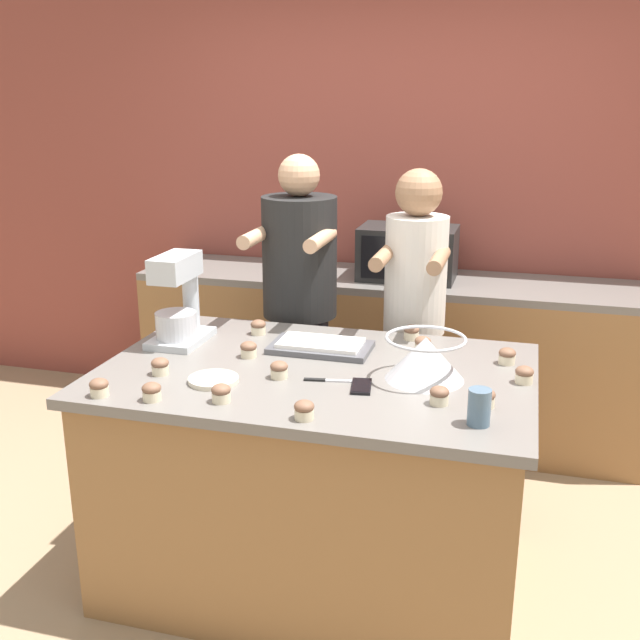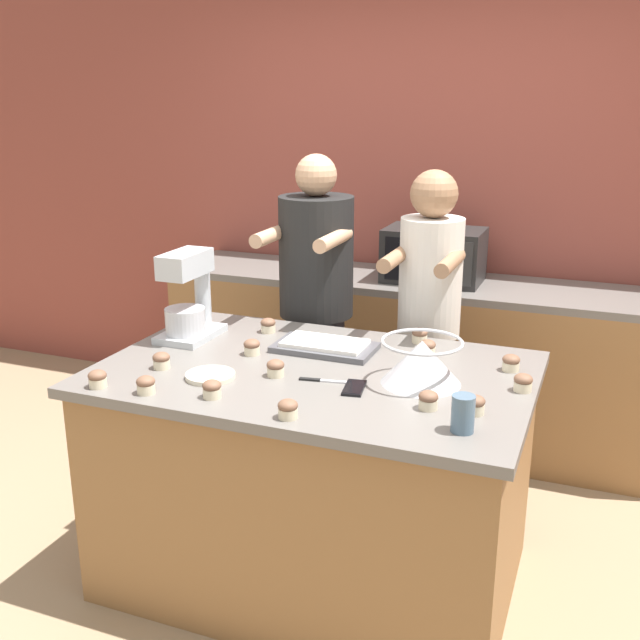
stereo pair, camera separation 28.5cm
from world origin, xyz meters
TOP-DOWN VIEW (x-y plane):
  - ground_plane at (0.00, 0.00)m, footprint 16.00×16.00m
  - back_wall at (0.00, 1.80)m, footprint 10.00×0.06m
  - island_counter at (0.00, 0.00)m, footprint 1.64×1.07m
  - back_counter at (0.00, 1.45)m, footprint 2.80×0.60m
  - person_left at (-0.30, 0.75)m, footprint 0.37×0.52m
  - person_right at (0.26, 0.75)m, footprint 0.31×0.48m
  - stand_mixer at (-0.64, 0.16)m, footprint 0.20×0.30m
  - mixing_bowl at (0.41, 0.01)m, footprint 0.30×0.30m
  - baking_tray at (-0.04, 0.21)m, footprint 0.41×0.23m
  - microwave_oven at (0.11, 1.45)m, footprint 0.52×0.34m
  - cell_phone at (0.21, -0.14)m, footprint 0.09×0.15m
  - drinking_glass at (0.63, -0.34)m, footprint 0.07×0.07m
  - small_plate at (-0.32, -0.23)m, footprint 0.18×0.18m
  - knife at (0.08, -0.11)m, footprint 0.22×0.05m
  - cupcake_0 at (0.09, -0.45)m, footprint 0.07×0.07m
  - cupcake_1 at (-0.65, -0.46)m, footprint 0.07×0.07m
  - cupcake_2 at (-0.46, -0.44)m, footprint 0.07×0.07m
  - cupcake_3 at (0.64, -0.19)m, footprint 0.07×0.07m
  - cupcake_4 at (0.77, 0.06)m, footprint 0.07×0.07m
  - cupcake_5 at (-0.11, -0.13)m, footprint 0.07×0.07m
  - cupcake_6 at (0.29, 0.45)m, footprint 0.07×0.07m
  - cupcake_7 at (0.70, 0.26)m, footprint 0.07×0.07m
  - cupcake_8 at (-0.55, -0.21)m, footprint 0.07×0.07m
  - cupcake_9 at (-0.23, -0.39)m, footprint 0.07×0.07m
  - cupcake_10 at (0.36, 0.31)m, footprint 0.07×0.07m
  - cupcake_11 at (-0.36, 0.35)m, footprint 0.07×0.07m
  - cupcake_12 at (0.49, -0.21)m, footprint 0.07×0.07m
  - cupcake_13 at (-0.30, 0.06)m, footprint 0.07×0.07m

SIDE VIEW (x-z plane):
  - ground_plane at x=0.00m, z-range 0.00..0.00m
  - island_counter at x=0.00m, z-range 0.00..0.92m
  - back_counter at x=0.00m, z-range 0.00..0.93m
  - person_right at x=0.26m, z-range 0.06..1.67m
  - person_left at x=-0.30m, z-range 0.04..1.69m
  - knife at x=0.08m, z-range 0.91..0.92m
  - cell_phone at x=0.21m, z-range 0.91..0.92m
  - small_plate at x=-0.32m, z-range 0.91..0.93m
  - baking_tray at x=-0.04m, z-range 0.91..0.95m
  - cupcake_0 at x=0.09m, z-range 0.91..0.98m
  - cupcake_1 at x=-0.65m, z-range 0.91..0.98m
  - cupcake_2 at x=-0.46m, z-range 0.91..0.98m
  - cupcake_3 at x=0.64m, z-range 0.91..0.98m
  - cupcake_4 at x=0.77m, z-range 0.91..0.98m
  - cupcake_5 at x=-0.11m, z-range 0.91..0.98m
  - cupcake_6 at x=0.29m, z-range 0.91..0.98m
  - cupcake_7 at x=0.70m, z-range 0.91..0.98m
  - cupcake_8 at x=-0.55m, z-range 0.91..0.98m
  - cupcake_9 at x=-0.23m, z-range 0.91..0.98m
  - cupcake_10 at x=0.36m, z-range 0.91..0.98m
  - cupcake_11 at x=-0.36m, z-range 0.91..0.98m
  - cupcake_12 at x=0.49m, z-range 0.91..0.98m
  - cupcake_13 at x=-0.30m, z-range 0.91..0.98m
  - drinking_glass at x=0.63m, z-range 0.91..1.03m
  - mixing_bowl at x=0.41m, z-range 0.92..1.08m
  - microwave_oven at x=0.11m, z-range 0.93..1.22m
  - stand_mixer at x=-0.64m, z-range 0.89..1.27m
  - back_wall at x=0.00m, z-range 0.00..2.70m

